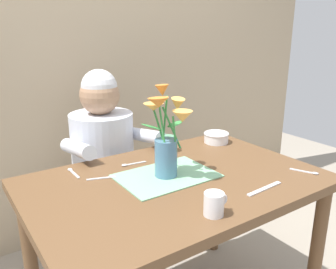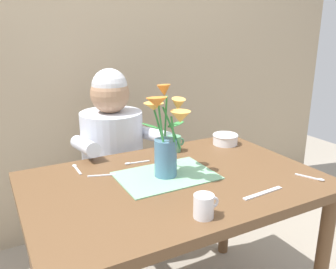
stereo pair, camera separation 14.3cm
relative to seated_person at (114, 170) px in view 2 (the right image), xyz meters
The scene contains 13 objects.
wood_panel_backdrop 0.81m from the seated_person, 83.18° to the left, with size 4.00×0.10×2.50m, color tan.
dining_table 0.62m from the seated_person, 85.18° to the right, with size 1.20×0.80×0.74m.
seated_person is the anchor object (origin of this frame).
striped_placemat 0.60m from the seated_person, 86.70° to the right, with size 0.40×0.28×0.01m, color #7AB289.
flower_vase 0.68m from the seated_person, 86.81° to the right, with size 0.20×0.25×0.38m.
ceramic_bowl 0.65m from the seated_person, 34.47° to the right, with size 0.14×0.14×0.06m.
dinner_knife 0.95m from the seated_person, 72.62° to the right, with size 0.19×0.02×0.01m, color silver.
ceramic_mug 0.44m from the seated_person, 55.75° to the right, with size 0.09×0.07×0.08m.
tea_cup 0.95m from the seated_person, 90.76° to the right, with size 0.09×0.07×0.08m.
spoon_0 0.45m from the seated_person, 132.27° to the right, with size 0.02×0.12×0.01m.
spoon_1 1.07m from the seated_person, 57.76° to the right, with size 0.06×0.11×0.01m.
spoon_2 0.42m from the seated_person, 95.02° to the right, with size 0.12×0.03×0.01m.
spoon_3 0.52m from the seated_person, 112.51° to the right, with size 0.12×0.05×0.01m.
Camera 2 is at (-0.65, -1.15, 1.34)m, focal length 37.37 mm.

